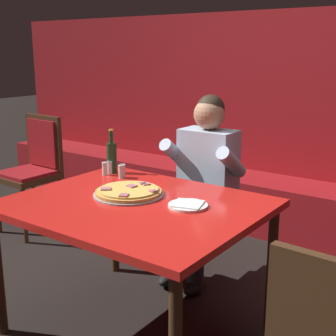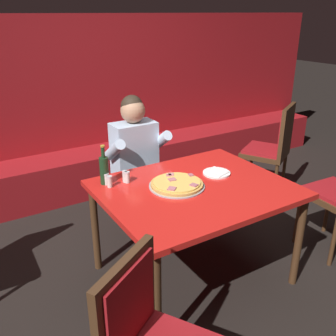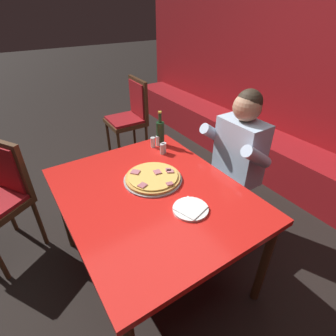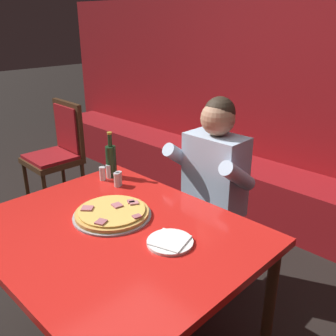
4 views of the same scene
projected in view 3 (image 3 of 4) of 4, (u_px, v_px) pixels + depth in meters
ground_plane at (155, 268)px, 2.09m from camera, size 24.00×24.00×0.00m
booth_bench at (302, 173)px, 2.82m from camera, size 6.46×0.48×0.46m
main_dining_table at (152, 201)px, 1.71m from camera, size 1.31×1.07×0.77m
pizza at (153, 178)px, 1.77m from camera, size 0.40×0.40×0.05m
plate_white_paper at (191, 209)px, 1.52m from camera, size 0.21×0.21×0.02m
beer_bottle at (160, 133)px, 2.16m from camera, size 0.07×0.07×0.29m
shaker_parmesan at (158, 141)px, 2.19m from camera, size 0.04×0.04×0.09m
shaker_red_pepper_flakes at (164, 148)px, 2.08m from camera, size 0.04×0.04×0.09m
shaker_oregano at (153, 143)px, 2.16m from camera, size 0.04×0.04×0.09m
shaker_black_pepper at (162, 149)px, 2.07m from camera, size 0.04×0.04×0.09m
diner_seated_blue_shirt at (231, 162)px, 2.10m from camera, size 0.53×0.53×1.27m
dining_chair_side_aisle at (131, 114)px, 3.30m from camera, size 0.45×0.45×1.01m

